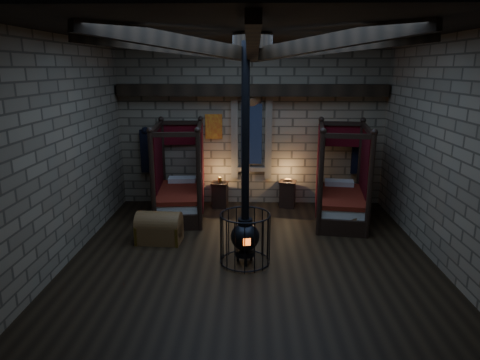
{
  "coord_description": "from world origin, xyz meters",
  "views": [
    {
      "loc": [
        -0.02,
        -7.79,
        3.62
      ],
      "look_at": [
        -0.23,
        0.6,
        1.4
      ],
      "focal_mm": 32.0,
      "sensor_mm": 36.0,
      "label": 1
    }
  ],
  "objects_px": {
    "trunk_right": "(340,221)",
    "stove": "(245,233)",
    "trunk_left": "(159,228)",
    "bed_left": "(180,193)",
    "bed_right": "(340,197)"
  },
  "relations": [
    {
      "from": "trunk_right",
      "to": "stove",
      "type": "distance_m",
      "value": 2.73
    },
    {
      "from": "bed_left",
      "to": "trunk_right",
      "type": "relative_size",
      "value": 2.58
    },
    {
      "from": "bed_left",
      "to": "stove",
      "type": "relative_size",
      "value": 0.56
    },
    {
      "from": "trunk_left",
      "to": "trunk_right",
      "type": "relative_size",
      "value": 1.1
    },
    {
      "from": "trunk_left",
      "to": "stove",
      "type": "distance_m",
      "value": 2.1
    },
    {
      "from": "trunk_left",
      "to": "stove",
      "type": "xyz_separation_m",
      "value": [
        1.84,
        -0.97,
        0.3
      ]
    },
    {
      "from": "trunk_right",
      "to": "stove",
      "type": "bearing_deg",
      "value": -123.66
    },
    {
      "from": "bed_left",
      "to": "bed_right",
      "type": "height_order",
      "value": "bed_right"
    },
    {
      "from": "bed_left",
      "to": "stove",
      "type": "xyz_separation_m",
      "value": [
        1.66,
        -2.73,
        0.04
      ]
    },
    {
      "from": "bed_right",
      "to": "stove",
      "type": "distance_m",
      "value": 3.37
    },
    {
      "from": "bed_left",
      "to": "stove",
      "type": "height_order",
      "value": "stove"
    },
    {
      "from": "bed_right",
      "to": "stove",
      "type": "relative_size",
      "value": 0.57
    },
    {
      "from": "trunk_right",
      "to": "stove",
      "type": "xyz_separation_m",
      "value": [
        -2.12,
        -1.68,
        0.35
      ]
    },
    {
      "from": "bed_right",
      "to": "trunk_left",
      "type": "xyz_separation_m",
      "value": [
        -4.12,
        -1.51,
        -0.26
      ]
    },
    {
      "from": "trunk_right",
      "to": "stove",
      "type": "height_order",
      "value": "stove"
    }
  ]
}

